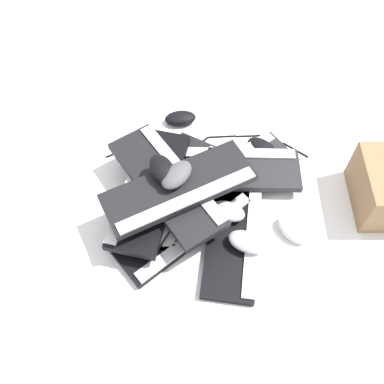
{
  "coord_description": "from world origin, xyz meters",
  "views": [
    {
      "loc": [
        -0.46,
        0.56,
        1.15
      ],
      "look_at": [
        -0.02,
        0.02,
        0.07
      ],
      "focal_mm": 40.0,
      "sensor_mm": 36.0,
      "label": 1
    }
  ],
  "objects_px": {
    "keyboard_4": "(169,191)",
    "mouse_5": "(177,175)",
    "keyboard_8": "(231,169)",
    "mouse_4": "(226,212)",
    "keyboard_3": "(233,177)",
    "keyboard_1": "(184,226)",
    "keyboard_5": "(149,188)",
    "keyboard_6": "(167,183)",
    "keyboard_7": "(179,188)",
    "mouse_3": "(247,242)",
    "mouse_1": "(292,229)",
    "mouse_6": "(220,163)",
    "mouse_2": "(180,118)",
    "keyboard_2": "(235,231)",
    "keyboard_0": "(154,189)",
    "mouse_0": "(162,169)",
    "mouse_7": "(262,148)"
  },
  "relations": [
    {
      "from": "keyboard_4",
      "to": "mouse_3",
      "type": "height_order",
      "value": "mouse_3"
    },
    {
      "from": "keyboard_0",
      "to": "mouse_0",
      "type": "height_order",
      "value": "mouse_0"
    },
    {
      "from": "keyboard_1",
      "to": "mouse_1",
      "type": "xyz_separation_m",
      "value": [
        -0.26,
        -0.19,
        0.01
      ]
    },
    {
      "from": "keyboard_5",
      "to": "mouse_6",
      "type": "bearing_deg",
      "value": -118.62
    },
    {
      "from": "mouse_6",
      "to": "mouse_2",
      "type": "bearing_deg",
      "value": 102.55
    },
    {
      "from": "keyboard_4",
      "to": "keyboard_3",
      "type": "bearing_deg",
      "value": -121.03
    },
    {
      "from": "keyboard_3",
      "to": "mouse_7",
      "type": "relative_size",
      "value": 4.22
    },
    {
      "from": "keyboard_1",
      "to": "keyboard_2",
      "type": "bearing_deg",
      "value": -147.45
    },
    {
      "from": "mouse_1",
      "to": "keyboard_6",
      "type": "bearing_deg",
      "value": 34.01
    },
    {
      "from": "keyboard_0",
      "to": "keyboard_7",
      "type": "distance_m",
      "value": 0.17
    },
    {
      "from": "mouse_4",
      "to": "mouse_5",
      "type": "height_order",
      "value": "mouse_5"
    },
    {
      "from": "keyboard_2",
      "to": "mouse_5",
      "type": "relative_size",
      "value": 4.13
    },
    {
      "from": "keyboard_1",
      "to": "mouse_1",
      "type": "distance_m",
      "value": 0.32
    },
    {
      "from": "mouse_1",
      "to": "mouse_4",
      "type": "height_order",
      "value": "mouse_4"
    },
    {
      "from": "keyboard_4",
      "to": "mouse_5",
      "type": "distance_m",
      "value": 0.13
    },
    {
      "from": "keyboard_3",
      "to": "mouse_3",
      "type": "relative_size",
      "value": 4.22
    },
    {
      "from": "mouse_4",
      "to": "mouse_5",
      "type": "bearing_deg",
      "value": 178.55
    },
    {
      "from": "keyboard_5",
      "to": "keyboard_8",
      "type": "distance_m",
      "value": 0.27
    },
    {
      "from": "mouse_3",
      "to": "mouse_4",
      "type": "bearing_deg",
      "value": -38.12
    },
    {
      "from": "keyboard_0",
      "to": "mouse_6",
      "type": "bearing_deg",
      "value": -127.07
    },
    {
      "from": "keyboard_7",
      "to": "mouse_0",
      "type": "xyz_separation_m",
      "value": [
        0.06,
        -0.0,
        0.04
      ]
    },
    {
      "from": "keyboard_7",
      "to": "mouse_1",
      "type": "relative_size",
      "value": 4.21
    },
    {
      "from": "keyboard_0",
      "to": "keyboard_3",
      "type": "xyz_separation_m",
      "value": [
        -0.17,
        -0.2,
        0.0
      ]
    },
    {
      "from": "keyboard_7",
      "to": "mouse_6",
      "type": "height_order",
      "value": "keyboard_7"
    },
    {
      "from": "mouse_4",
      "to": "mouse_7",
      "type": "height_order",
      "value": "mouse_4"
    },
    {
      "from": "keyboard_8",
      "to": "mouse_4",
      "type": "bearing_deg",
      "value": 121.18
    },
    {
      "from": "mouse_2",
      "to": "mouse_6",
      "type": "height_order",
      "value": "mouse_6"
    },
    {
      "from": "keyboard_3",
      "to": "mouse_7",
      "type": "bearing_deg",
      "value": -92.78
    },
    {
      "from": "keyboard_2",
      "to": "keyboard_5",
      "type": "relative_size",
      "value": 0.99
    },
    {
      "from": "keyboard_2",
      "to": "mouse_1",
      "type": "distance_m",
      "value": 0.17
    },
    {
      "from": "mouse_1",
      "to": "mouse_6",
      "type": "relative_size",
      "value": 1.0
    },
    {
      "from": "keyboard_2",
      "to": "keyboard_8",
      "type": "xyz_separation_m",
      "value": [
        0.13,
        -0.16,
        0.03
      ]
    },
    {
      "from": "keyboard_7",
      "to": "mouse_4",
      "type": "xyz_separation_m",
      "value": [
        -0.13,
        -0.06,
        -0.08
      ]
    },
    {
      "from": "mouse_5",
      "to": "mouse_6",
      "type": "bearing_deg",
      "value": -12.88
    },
    {
      "from": "keyboard_6",
      "to": "keyboard_7",
      "type": "height_order",
      "value": "keyboard_7"
    },
    {
      "from": "keyboard_2",
      "to": "keyboard_3",
      "type": "height_order",
      "value": "same"
    },
    {
      "from": "keyboard_6",
      "to": "mouse_5",
      "type": "xyz_separation_m",
      "value": [
        -0.04,
        -0.01,
        0.07
      ]
    },
    {
      "from": "mouse_1",
      "to": "keyboard_0",
      "type": "bearing_deg",
      "value": 31.23
    },
    {
      "from": "keyboard_2",
      "to": "keyboard_5",
      "type": "bearing_deg",
      "value": 15.39
    },
    {
      "from": "keyboard_3",
      "to": "mouse_3",
      "type": "height_order",
      "value": "mouse_3"
    },
    {
      "from": "mouse_3",
      "to": "mouse_5",
      "type": "bearing_deg",
      "value": -14.28
    },
    {
      "from": "mouse_1",
      "to": "keyboard_8",
      "type": "bearing_deg",
      "value": 1.11
    },
    {
      "from": "keyboard_2",
      "to": "keyboard_4",
      "type": "bearing_deg",
      "value": 7.5
    },
    {
      "from": "keyboard_1",
      "to": "keyboard_5",
      "type": "bearing_deg",
      "value": -3.1
    },
    {
      "from": "keyboard_5",
      "to": "keyboard_8",
      "type": "xyz_separation_m",
      "value": [
        -0.14,
        -0.23,
        -0.03
      ]
    },
    {
      "from": "keyboard_3",
      "to": "mouse_6",
      "type": "distance_m",
      "value": 0.08
    },
    {
      "from": "keyboard_1",
      "to": "keyboard_8",
      "type": "relative_size",
      "value": 1.05
    },
    {
      "from": "mouse_7",
      "to": "mouse_3",
      "type": "bearing_deg",
      "value": 118.26
    },
    {
      "from": "keyboard_5",
      "to": "keyboard_6",
      "type": "bearing_deg",
      "value": -140.25
    },
    {
      "from": "mouse_6",
      "to": "mouse_1",
      "type": "bearing_deg",
      "value": -58.93
    }
  ]
}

